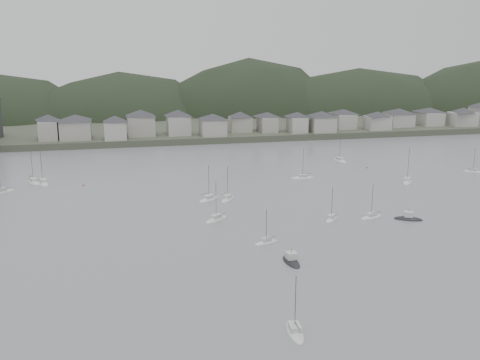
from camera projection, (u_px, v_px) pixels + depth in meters
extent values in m
plane|color=slate|center=(340.00, 320.00, 89.82)|extent=(900.00, 900.00, 0.00)
cube|color=#383D2D|center=(169.00, 112.00, 368.91)|extent=(900.00, 250.00, 3.00)
ellipsoid|color=black|center=(122.00, 135.00, 343.75)|extent=(132.08, 90.41, 79.74)
ellipsoid|color=black|center=(249.00, 135.00, 362.24)|extent=(133.88, 88.37, 101.41)
ellipsoid|color=black|center=(356.00, 128.00, 373.07)|extent=(165.81, 81.78, 82.55)
cube|color=#A5A196|center=(49.00, 130.00, 246.52)|extent=(8.34, 12.91, 8.59)
pyramid|color=#2C2C31|center=(48.00, 118.00, 245.14)|extent=(15.78, 15.78, 3.01)
cube|color=#A5A196|center=(76.00, 130.00, 248.45)|extent=(13.68, 13.35, 8.36)
pyramid|color=#2C2C31|center=(75.00, 118.00, 247.10)|extent=(20.07, 20.07, 2.93)
cube|color=#ACA9A2|center=(115.00, 131.00, 247.26)|extent=(9.78, 10.20, 8.08)
pyramid|color=#2C2C31|center=(115.00, 119.00, 245.96)|extent=(14.83, 14.83, 2.83)
cube|color=#A5A196|center=(141.00, 126.00, 258.84)|extent=(12.59, 13.33, 9.09)
pyramid|color=#2C2C31|center=(141.00, 113.00, 257.38)|extent=(19.24, 19.24, 3.18)
cube|color=#ACA9A2|center=(179.00, 125.00, 261.22)|extent=(10.74, 12.17, 8.87)
pyramid|color=#2C2C31|center=(178.00, 113.00, 259.79)|extent=(17.01, 17.01, 3.10)
cube|color=#A5A196|center=(213.00, 127.00, 258.49)|extent=(11.63, 12.09, 7.69)
pyramid|color=#2C2C31|center=(213.00, 117.00, 257.26)|extent=(17.61, 17.61, 2.69)
cube|color=#A5A196|center=(240.00, 124.00, 270.01)|extent=(10.37, 9.35, 7.44)
pyramid|color=#2C2C31|center=(240.00, 114.00, 268.82)|extent=(14.65, 14.65, 2.60)
cube|color=#A5A196|center=(267.00, 124.00, 270.63)|extent=(8.24, 12.20, 7.22)
pyramid|color=#2C2C31|center=(267.00, 115.00, 269.47)|extent=(15.17, 15.17, 2.53)
cube|color=#ACA9A2|center=(297.00, 125.00, 268.61)|extent=(8.06, 10.91, 7.46)
pyramid|color=#2C2C31|center=(297.00, 115.00, 267.41)|extent=(14.08, 14.08, 2.61)
cube|color=#A5A196|center=(321.00, 124.00, 269.82)|extent=(11.73, 11.78, 7.66)
pyramid|color=#2C2C31|center=(322.00, 114.00, 268.59)|extent=(17.46, 17.46, 2.68)
cube|color=#ACA9A2|center=(343.00, 121.00, 282.58)|extent=(10.19, 13.02, 7.33)
pyramid|color=#2C2C31|center=(344.00, 111.00, 281.40)|extent=(17.23, 17.23, 2.57)
cube|color=#ACA9A2|center=(377.00, 123.00, 277.45)|extent=(11.70, 9.81, 6.88)
pyramid|color=#2C2C31|center=(378.00, 114.00, 276.34)|extent=(15.97, 15.97, 2.41)
cube|color=#ACA9A2|center=(399.00, 120.00, 289.43)|extent=(12.83, 12.48, 7.00)
pyramid|color=#2C2C31|center=(399.00, 111.00, 288.30)|extent=(18.79, 18.79, 2.45)
cube|color=#ACA9A2|center=(429.00, 118.00, 293.85)|extent=(11.07, 13.50, 6.97)
pyramid|color=#2C2C31|center=(430.00, 110.00, 292.73)|extent=(18.25, 18.25, 2.44)
cube|color=#ACA9A2|center=(462.00, 119.00, 289.79)|extent=(13.75, 9.12, 7.34)
pyramid|color=#2C2C31|center=(463.00, 110.00, 288.61)|extent=(16.97, 16.97, 2.57)
ellipsoid|color=silver|center=(331.00, 220.00, 142.00)|extent=(6.17, 6.78, 1.39)
cube|color=beige|center=(331.00, 216.00, 141.76)|extent=(2.74, 2.85, 0.70)
cylinder|color=#3F3F42|center=(332.00, 203.00, 140.93)|extent=(0.12, 0.12, 8.71)
cylinder|color=#3F3F42|center=(336.00, 215.00, 140.89)|extent=(2.08, 2.47, 0.10)
ellipsoid|color=silver|center=(295.00, 333.00, 85.72)|extent=(3.01, 7.81, 1.53)
cube|color=beige|center=(295.00, 326.00, 85.47)|extent=(1.88, 2.80, 0.70)
cylinder|color=#3F3F42|center=(295.00, 304.00, 84.55)|extent=(0.12, 0.12, 9.57)
cylinder|color=#3F3F42|center=(298.00, 328.00, 84.06)|extent=(0.36, 3.44, 0.10)
ellipsoid|color=silver|center=(371.00, 218.00, 143.65)|extent=(7.53, 4.40, 1.43)
cube|color=beige|center=(371.00, 214.00, 143.41)|extent=(2.87, 2.28, 0.70)
cylinder|color=#3F3F42|center=(372.00, 201.00, 142.55)|extent=(0.12, 0.12, 8.96)
cylinder|color=#3F3F42|center=(377.00, 212.00, 143.16)|extent=(3.10, 1.09, 0.10)
ellipsoid|color=silver|center=(266.00, 243.00, 125.03)|extent=(6.65, 4.05, 1.27)
cube|color=beige|center=(266.00, 239.00, 124.81)|extent=(2.56, 2.06, 0.70)
cylinder|color=#3F3F42|center=(266.00, 226.00, 124.05)|extent=(0.12, 0.12, 7.92)
cylinder|color=#3F3F42|center=(271.00, 237.00, 124.54)|extent=(2.72, 1.06, 0.10)
ellipsoid|color=silver|center=(473.00, 172.00, 196.06)|extent=(6.99, 6.13, 1.42)
cube|color=beige|center=(473.00, 169.00, 195.82)|extent=(2.92, 2.75, 0.70)
cylinder|color=#3F3F42|center=(474.00, 160.00, 194.97)|extent=(0.12, 0.12, 8.86)
cylinder|color=#3F3F42|center=(472.00, 169.00, 194.73)|extent=(2.58, 2.03, 0.10)
ellipsoid|color=silver|center=(43.00, 184.00, 179.37)|extent=(6.02, 10.09, 1.92)
cube|color=beige|center=(43.00, 180.00, 179.07)|extent=(3.09, 3.87, 0.70)
cylinder|color=#3F3F42|center=(41.00, 166.00, 177.91)|extent=(0.12, 0.12, 12.01)
cylinder|color=#3F3F42|center=(40.00, 180.00, 177.27)|extent=(1.50, 4.12, 0.10)
ellipsoid|color=silver|center=(1.00, 193.00, 168.12)|extent=(8.67, 7.33, 1.74)
cube|color=beige|center=(1.00, 189.00, 167.85)|extent=(3.58, 3.33, 0.70)
cylinder|color=#3F3F42|center=(4.00, 188.00, 167.12)|extent=(3.23, 2.37, 0.10)
ellipsoid|color=silver|center=(34.00, 183.00, 180.82)|extent=(6.52, 9.13, 1.76)
cube|color=beige|center=(33.00, 179.00, 180.54)|extent=(3.13, 3.63, 0.70)
cylinder|color=#3F3F42|center=(32.00, 166.00, 179.47)|extent=(0.12, 0.12, 11.02)
cylinder|color=#3F3F42|center=(30.00, 179.00, 178.92)|extent=(1.89, 3.58, 0.10)
ellipsoid|color=silver|center=(340.00, 161.00, 215.24)|extent=(4.05, 9.84, 1.92)
cube|color=beige|center=(340.00, 158.00, 214.94)|extent=(2.45, 3.55, 0.70)
cylinder|color=#3F3F42|center=(340.00, 146.00, 213.78)|extent=(0.12, 0.12, 11.97)
cylinder|color=#3F3F42|center=(338.00, 156.00, 216.48)|extent=(0.55, 4.30, 0.10)
ellipsoid|color=silver|center=(216.00, 220.00, 141.81)|extent=(7.86, 7.05, 1.61)
cube|color=beige|center=(216.00, 216.00, 141.55)|extent=(3.30, 3.14, 0.70)
cylinder|color=#3F3F42|center=(216.00, 201.00, 140.58)|extent=(0.12, 0.12, 10.04)
cylinder|color=#3F3F42|center=(221.00, 215.00, 140.79)|extent=(2.87, 2.35, 0.10)
ellipsoid|color=silver|center=(228.00, 200.00, 160.70)|extent=(6.46, 8.14, 1.60)
cube|color=beige|center=(228.00, 196.00, 160.44)|extent=(2.99, 3.31, 0.70)
cylinder|color=#3F3F42|center=(228.00, 183.00, 159.47)|extent=(0.12, 0.12, 10.02)
cylinder|color=#3F3F42|center=(224.00, 193.00, 161.29)|extent=(2.02, 3.10, 0.10)
ellipsoid|color=silver|center=(303.00, 178.00, 186.71)|extent=(8.39, 3.21, 1.64)
cube|color=beige|center=(303.00, 175.00, 186.45)|extent=(3.00, 2.01, 0.70)
cylinder|color=#3F3F42|center=(303.00, 163.00, 185.46)|extent=(0.12, 0.12, 10.28)
cylinder|color=#3F3F42|center=(307.00, 173.00, 186.73)|extent=(3.70, 0.36, 0.10)
ellipsoid|color=silver|center=(209.00, 200.00, 160.43)|extent=(8.18, 7.23, 1.66)
cube|color=beige|center=(209.00, 196.00, 160.16)|extent=(3.42, 3.24, 0.70)
cylinder|color=#3F3F42|center=(209.00, 182.00, 159.16)|extent=(0.12, 0.12, 10.39)
cylinder|color=#3F3F42|center=(205.00, 194.00, 160.66)|extent=(3.00, 2.39, 0.10)
ellipsoid|color=silver|center=(407.00, 182.00, 181.45)|extent=(7.65, 9.11, 1.82)
cube|color=beige|center=(407.00, 179.00, 181.16)|extent=(3.48, 3.76, 0.70)
cylinder|color=#3F3F42|center=(408.00, 165.00, 180.06)|extent=(0.12, 0.12, 11.38)
cylinder|color=#3F3F42|center=(403.00, 176.00, 182.09)|extent=(2.46, 3.40, 0.10)
ellipsoid|color=black|center=(408.00, 219.00, 142.10)|extent=(7.75, 5.76, 1.62)
cube|color=beige|center=(409.00, 214.00, 141.76)|extent=(2.91, 2.85, 1.40)
cylinder|color=#3F3F42|center=(409.00, 211.00, 141.54)|extent=(0.10, 0.10, 1.20)
ellipsoid|color=black|center=(291.00, 262.00, 113.93)|extent=(3.06, 7.71, 1.67)
cube|color=beige|center=(291.00, 255.00, 113.57)|extent=(2.22, 2.37, 1.40)
cylinder|color=#3F3F42|center=(291.00, 251.00, 113.36)|extent=(0.10, 0.10, 1.20)
sphere|color=#AD5939|center=(367.00, 168.00, 203.13)|extent=(0.70, 0.70, 0.70)
sphere|color=#AD5939|center=(30.00, 176.00, 189.74)|extent=(0.70, 0.70, 0.70)
sphere|color=#AD5939|center=(83.00, 185.00, 177.32)|extent=(0.70, 0.70, 0.70)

